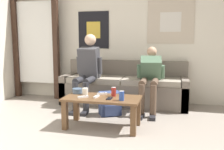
# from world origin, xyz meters

# --- Properties ---
(wall_back) EXTENTS (10.00, 0.07, 2.55)m
(wall_back) POSITION_xyz_m (0.00, 2.70, 1.28)
(wall_back) COLOR silver
(wall_back) RESTS_ON ground_plane
(door_frame) EXTENTS (1.00, 0.10, 2.15)m
(door_frame) POSITION_xyz_m (-1.63, 2.48, 1.20)
(door_frame) COLOR #382319
(door_frame) RESTS_ON ground_plane
(couch) EXTENTS (2.27, 0.69, 0.79)m
(couch) POSITION_xyz_m (0.22, 2.35, 0.29)
(couch) COLOR #70665B
(couch) RESTS_ON ground_plane
(coffee_table) EXTENTS (1.03, 0.51, 0.42)m
(coffee_table) POSITION_xyz_m (0.17, 1.08, 0.34)
(coffee_table) COLOR brown
(coffee_table) RESTS_ON ground_plane
(person_seated_adult) EXTENTS (0.47, 0.82, 1.29)m
(person_seated_adult) POSITION_xyz_m (-0.36, 2.00, 0.70)
(person_seated_adult) COLOR #2D2D33
(person_seated_adult) RESTS_ON ground_plane
(person_seated_teen) EXTENTS (0.47, 0.90, 1.07)m
(person_seated_teen) POSITION_xyz_m (0.72, 2.02, 0.59)
(person_seated_teen) COLOR brown
(person_seated_teen) RESTS_ON ground_plane
(backpack) EXTENTS (0.40, 0.37, 0.37)m
(backpack) POSITION_xyz_m (0.14, 1.65, 0.18)
(backpack) COLOR navy
(backpack) RESTS_ON ground_plane
(ceramic_bowl) EXTENTS (0.15, 0.15, 0.07)m
(ceramic_bowl) POSITION_xyz_m (-0.24, 1.23, 0.46)
(ceramic_bowl) COLOR #475B75
(ceramic_bowl) RESTS_ON coffee_table
(pillar_candle) EXTENTS (0.08, 0.08, 0.11)m
(pillar_candle) POSITION_xyz_m (-0.11, 1.18, 0.47)
(pillar_candle) COLOR silver
(pillar_candle) RESTS_ON coffee_table
(drink_can_blue) EXTENTS (0.07, 0.07, 0.12)m
(drink_can_blue) POSITION_xyz_m (0.46, 0.96, 0.48)
(drink_can_blue) COLOR #28479E
(drink_can_blue) RESTS_ON coffee_table
(drink_can_red) EXTENTS (0.07, 0.07, 0.12)m
(drink_can_red) POSITION_xyz_m (0.31, 1.17, 0.48)
(drink_can_red) COLOR maroon
(drink_can_red) RESTS_ON coffee_table
(game_controller_near_left) EXTENTS (0.05, 0.15, 0.03)m
(game_controller_near_left) POSITION_xyz_m (0.10, 1.05, 0.43)
(game_controller_near_left) COLOR white
(game_controller_near_left) RESTS_ON coffee_table
(game_controller_near_right) EXTENTS (0.14, 0.10, 0.03)m
(game_controller_near_right) POSITION_xyz_m (0.13, 1.24, 0.43)
(game_controller_near_right) COLOR white
(game_controller_near_right) RESTS_ON coffee_table
(game_controller_far_center) EXTENTS (0.13, 0.11, 0.03)m
(game_controller_far_center) POSITION_xyz_m (-0.07, 0.99, 0.43)
(game_controller_far_center) COLOR white
(game_controller_far_center) RESTS_ON coffee_table
(cell_phone) EXTENTS (0.07, 0.14, 0.01)m
(cell_phone) POSITION_xyz_m (0.29, 1.01, 0.43)
(cell_phone) COLOR black
(cell_phone) RESTS_ON coffee_table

